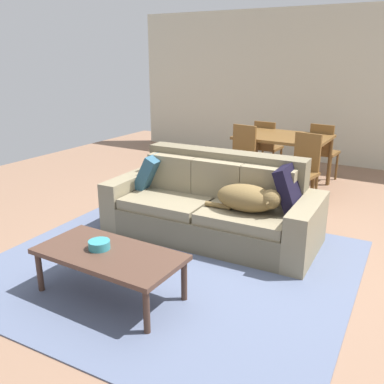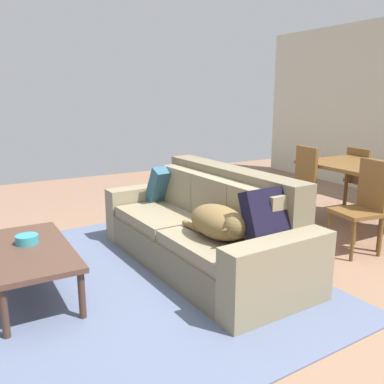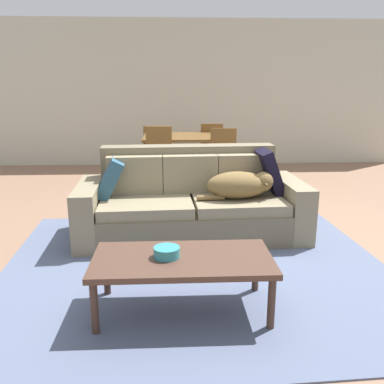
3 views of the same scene
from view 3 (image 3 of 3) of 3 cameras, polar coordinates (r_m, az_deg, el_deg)
The scene contains 14 objects.
ground_plane at distance 4.38m, azimuth 3.71°, elevation -5.74°, with size 10.00×10.00×0.00m, color #8A6750.
back_partition at distance 8.09m, azimuth 0.59°, elevation 13.42°, with size 8.00×0.12×2.70m, color beige.
area_rug at distance 3.58m, azimuth 0.59°, elevation -10.41°, with size 3.26×2.92×0.01m, color slate.
couch at distance 4.28m, azimuth -0.13°, elevation -1.56°, with size 2.32×1.06×0.89m.
dog_on_left_cushion at distance 4.11m, azimuth 6.68°, elevation 1.00°, with size 0.76×0.38×0.27m.
throw_pillow_by_left_arm at distance 4.25m, azimuth -11.28°, elevation 1.95°, with size 0.13×0.41×0.41m, color #2B5269.
throw_pillow_by_right_arm at distance 4.40m, azimuth 10.52°, elevation 2.82°, with size 0.11×0.48×0.48m, color black.
coffee_table at distance 2.82m, azimuth -1.31°, elevation -9.76°, with size 1.21×0.60×0.40m.
bowl_on_coffee_table at distance 2.79m, azimuth -3.51°, elevation -8.30°, with size 0.18×0.18×0.07m, color teal.
dining_table at distance 6.27m, azimuth -0.79°, elevation 7.16°, with size 1.28×0.96×0.78m.
dining_chair_near_left at distance 5.68m, azimuth -4.70°, elevation 4.58°, with size 0.44×0.44×0.97m.
dining_chair_near_right at distance 5.75m, azimuth 4.29°, elevation 4.40°, with size 0.45×0.45×0.94m.
dining_chair_far_left at distance 6.90m, azimuth -5.06°, elevation 5.92°, with size 0.42×0.42×0.87m.
dining_chair_far_right at distance 6.89m, azimuth 2.72°, elevation 6.17°, with size 0.43×0.43×0.91m.
Camera 3 is at (-0.49, -4.08, 1.52)m, focal length 38.60 mm.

